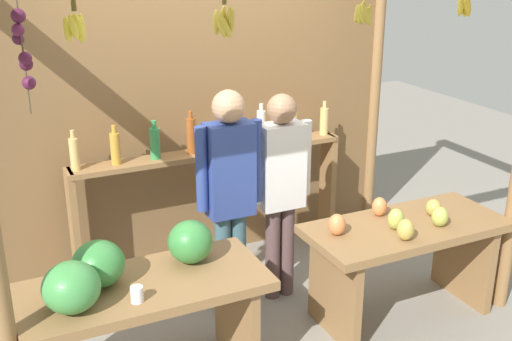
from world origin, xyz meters
The scene contains 7 objects.
ground_plane centered at (0.00, 0.00, 0.00)m, with size 12.00×12.00×0.00m, color gray.
market_stall centered at (0.00, 0.42, 1.40)m, with size 3.49×1.82×2.44m.
fruit_counter_left centered at (-0.99, -0.63, 0.66)m, with size 1.42×0.65×0.99m.
fruit_counter_right centered at (0.92, -0.64, 0.55)m, with size 1.42×0.64×0.86m.
bottle_shelf_unit centered at (-0.01, 0.64, 0.82)m, with size 2.24×0.22×1.35m.
vendor_man centered at (-0.15, -0.07, 0.99)m, with size 0.48×0.22×1.65m.
vendor_woman centered at (0.27, -0.03, 0.94)m, with size 0.48×0.21×1.57m.
Camera 1 is at (-1.70, -3.75, 2.54)m, focal length 44.09 mm.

